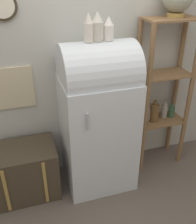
# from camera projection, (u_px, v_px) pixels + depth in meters

# --- Properties ---
(ground_plane) EXTENTS (12.00, 12.00, 0.00)m
(ground_plane) POSITION_uv_depth(u_px,v_px,m) (105.00, 193.00, 2.75)
(ground_plane) COLOR #60564C
(wall_back) EXTENTS (7.00, 0.09, 2.70)m
(wall_back) POSITION_uv_depth(u_px,v_px,m) (88.00, 52.00, 2.58)
(wall_back) COLOR #B7B7AD
(wall_back) RESTS_ON ground_plane
(refrigerator) EXTENTS (0.69, 0.63, 1.53)m
(refrigerator) POSITION_uv_depth(u_px,v_px,m) (98.00, 116.00, 2.58)
(refrigerator) COLOR silver
(refrigerator) RESTS_ON ground_plane
(suitcase_trunk) EXTENTS (0.65, 0.47, 0.54)m
(suitcase_trunk) POSITION_uv_depth(u_px,v_px,m) (25.00, 171.00, 2.65)
(suitcase_trunk) COLOR #423828
(suitcase_trunk) RESTS_ON ground_plane
(shelf_unit) EXTENTS (0.56, 0.31, 1.67)m
(shelf_unit) POSITION_uv_depth(u_px,v_px,m) (162.00, 92.00, 2.84)
(shelf_unit) COLOR olive
(shelf_unit) RESTS_ON ground_plane
(vase_left) EXTENTS (0.08, 0.08, 0.24)m
(vase_left) POSITION_uv_depth(u_px,v_px,m) (89.00, 29.00, 2.14)
(vase_left) COLOR silver
(vase_left) RESTS_ON refrigerator
(vase_center) EXTENTS (0.11, 0.11, 0.24)m
(vase_center) POSITION_uv_depth(u_px,v_px,m) (98.00, 27.00, 2.18)
(vase_center) COLOR beige
(vase_center) RESTS_ON refrigerator
(vase_right) EXTENTS (0.09, 0.09, 0.20)m
(vase_right) POSITION_uv_depth(u_px,v_px,m) (109.00, 29.00, 2.20)
(vase_right) COLOR white
(vase_right) RESTS_ON refrigerator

